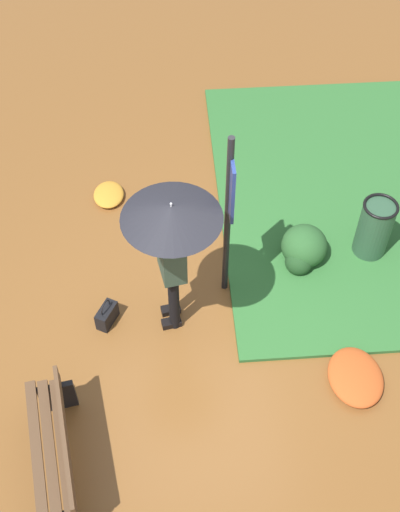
{
  "coord_description": "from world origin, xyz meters",
  "views": [
    {
      "loc": [
        3.98,
        -0.21,
        6.3
      ],
      "look_at": [
        -0.47,
        0.11,
        0.85
      ],
      "focal_mm": 46.33,
      "sensor_mm": 36.0,
      "label": 1
    }
  ],
  "objects": [
    {
      "name": "shrub_cluster",
      "position": [
        -1.0,
        1.39,
        0.23
      ],
      "size": [
        0.61,
        0.56,
        0.5
      ],
      "color": "#285628",
      "rests_on": "ground_plane"
    },
    {
      "name": "info_sign_post",
      "position": [
        -0.67,
        0.42,
        1.44
      ],
      "size": [
        0.44,
        0.07,
        2.3
      ],
      "color": "black",
      "rests_on": "ground_plane"
    },
    {
      "name": "handbag",
      "position": [
        -0.28,
        -0.96,
        0.13
      ],
      "size": [
        0.33,
        0.27,
        0.37
      ],
      "color": "black",
      "rests_on": "ground_plane"
    },
    {
      "name": "leaf_pile_near_person",
      "position": [
        -2.26,
        -0.98,
        0.05
      ],
      "size": [
        0.5,
        0.4,
        0.11
      ],
      "color": "#C68428",
      "rests_on": "ground_plane"
    },
    {
      "name": "park_bench",
      "position": [
        1.39,
        -1.39,
        0.4
      ],
      "size": [
        1.4,
        0.6,
        0.75
      ],
      "color": "black",
      "rests_on": "ground_plane"
    },
    {
      "name": "ground_plane",
      "position": [
        0.0,
        0.0,
        0.0
      ],
      "size": [
        18.0,
        18.0,
        0.0
      ],
      "primitive_type": "plane",
      "color": "brown"
    },
    {
      "name": "person_with_umbrella",
      "position": [
        -0.19,
        -0.19,
        1.55
      ],
      "size": [
        0.96,
        0.96,
        2.04
      ],
      "color": "black",
      "rests_on": "ground_plane"
    },
    {
      "name": "leaf_pile_far_path",
      "position": [
        0.67,
        1.68,
        0.08
      ],
      "size": [
        0.73,
        0.58,
        0.16
      ],
      "color": "#B74C1E",
      "rests_on": "ground_plane"
    },
    {
      "name": "trash_bin",
      "position": [
        -1.09,
        2.24,
        0.42
      ],
      "size": [
        0.42,
        0.42,
        0.83
      ],
      "color": "#2D5138",
      "rests_on": "ground_plane"
    },
    {
      "name": "grass_verge",
      "position": [
        -2.03,
        2.47,
        0.03
      ],
      "size": [
        4.8,
        4.0,
        0.05
      ],
      "color": "#2D662D",
      "rests_on": "ground_plane"
    }
  ]
}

